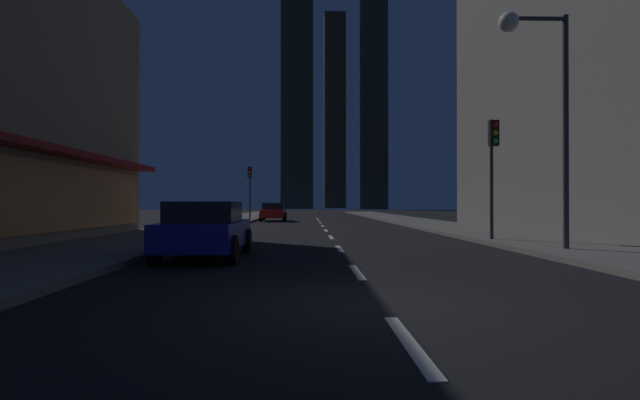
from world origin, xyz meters
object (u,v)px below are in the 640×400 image
(street_lamp_right, at_px, (537,72))
(traffic_light_near_right, at_px, (493,152))
(car_parked_far, at_px, (273,212))
(traffic_light_far_left, at_px, (250,181))
(fire_hydrant_far_left, at_px, (205,223))
(car_parked_near, at_px, (206,229))

(street_lamp_right, bearing_deg, traffic_light_near_right, 88.08)
(car_parked_far, height_order, traffic_light_far_left, traffic_light_far_left)
(traffic_light_far_left, bearing_deg, fire_hydrant_far_left, -91.46)
(fire_hydrant_far_left, relative_size, street_lamp_right, 0.10)
(traffic_light_far_left, bearing_deg, street_lamp_right, -67.50)
(car_parked_far, xyz_separation_m, street_lamp_right, (8.98, -25.98, 4.33))
(street_lamp_right, bearing_deg, traffic_light_far_left, 112.50)
(car_parked_far, xyz_separation_m, traffic_light_far_left, (-1.90, 0.28, 2.45))
(fire_hydrant_far_left, height_order, traffic_light_near_right, traffic_light_near_right)
(fire_hydrant_far_left, distance_m, traffic_light_far_left, 15.97)
(car_parked_far, distance_m, traffic_light_far_left, 3.11)
(car_parked_near, relative_size, fire_hydrant_far_left, 6.48)
(car_parked_near, relative_size, street_lamp_right, 0.64)
(traffic_light_near_right, bearing_deg, traffic_light_far_left, 115.87)
(fire_hydrant_far_left, bearing_deg, street_lamp_right, -43.04)
(traffic_light_near_right, xyz_separation_m, traffic_light_far_left, (-11.00, 22.68, 0.00))
(car_parked_far, bearing_deg, fire_hydrant_far_left, -98.47)
(fire_hydrant_far_left, bearing_deg, car_parked_far, 81.53)
(car_parked_near, xyz_separation_m, car_parked_far, (0.00, 26.83, 0.00))
(car_parked_far, relative_size, traffic_light_near_right, 1.01)
(car_parked_near, relative_size, traffic_light_near_right, 1.01)
(car_parked_near, height_order, traffic_light_far_left, traffic_light_far_left)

